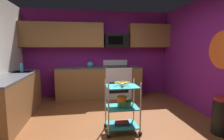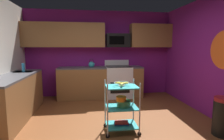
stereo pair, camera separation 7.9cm
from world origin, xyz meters
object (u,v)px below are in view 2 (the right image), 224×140
Objects in this scene: book_stack at (121,123)px; fruit_bowl at (122,83)px; microwave at (118,41)px; rolling_cart at (122,107)px; trash_can at (224,117)px; oven_range at (118,81)px; kettle at (92,64)px; mixing_bowl_large at (124,103)px; mixing_bowl_small at (121,99)px; dish_soap_bottle at (23,68)px.

fruit_bowl is at bearing 135.00° from book_stack.
rolling_cart is at bearing -98.02° from microwave.
trash_can is at bearing -12.20° from book_stack.
oven_range reaches higher than fruit_bowl.
kettle is (-0.47, 2.23, 0.54)m from rolling_cart.
mixing_bowl_large is 0.95× the size of kettle.
oven_range is at bearing 82.55° from mixing_bowl_large.
fruit_bowl reaches higher than mixing_bowl_large.
oven_range reaches higher than mixing_bowl_large.
mixing_bowl_small is at bearing -111.93° from book_stack.
fruit_bowl is at bearing 90.00° from rolling_cart.
book_stack is at bearing 167.80° from trash_can.
mixing_bowl_large is 2.63m from dish_soap_bottle.
mixing_bowl_large is at bearing -0.00° from fruit_bowl.
kettle reaches higher than dish_soap_bottle.
microwave reaches higher than mixing_bowl_large.
dish_soap_bottle is 4.27m from trash_can.
microwave is 0.77× the size of rolling_cart.
mixing_bowl_small is 0.69× the size of kettle.
fruit_bowl is 1.82m from trash_can.
microwave reaches higher than trash_can.
trash_can reaches higher than mixing_bowl_small.
kettle reaches higher than fruit_bowl.
rolling_cart is 4.57× the size of dish_soap_bottle.
kettle is at bearing -172.26° from microwave.
mixing_bowl_small is 2.35m from kettle.
mixing_bowl_large is 1.71m from trash_can.
oven_range is at bearing 81.60° from fruit_bowl.
trash_can is (1.70, -0.37, -0.55)m from fruit_bowl.
oven_range is at bearing 0.28° from kettle.
trash_can is at bearing -63.22° from microwave.
book_stack is (0.00, -0.00, -0.72)m from fruit_bowl.
rolling_cart reaches higher than book_stack.
book_stack is at bearing -78.15° from kettle.
kettle is at bearing 129.79° from trash_can.
kettle is at bearing 101.29° from mixing_bowl_small.
microwave is at bearing 81.98° from rolling_cart.
oven_range is at bearing 81.36° from mixing_bowl_small.
microwave is 1.07m from kettle.
dish_soap_bottle is at bearing 145.23° from book_stack.
mixing_bowl_small reaches higher than mixing_bowl_large.
rolling_cart is at bearing -78.15° from kettle.
kettle is (-0.47, 2.23, 0.12)m from fruit_bowl.
trash_can is (1.37, -2.71, -1.37)m from microwave.
mixing_bowl_large is (-0.29, -2.24, 0.04)m from oven_range.
fruit_bowl is at bearing 180.00° from mixing_bowl_large.
fruit_bowl is (-0.33, -2.34, -0.82)m from microwave.
trash_can is (2.16, -2.60, -0.67)m from kettle.
fruit_bowl is 2.56m from dish_soap_bottle.
trash_can is (1.70, -0.37, -0.13)m from rolling_cart.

